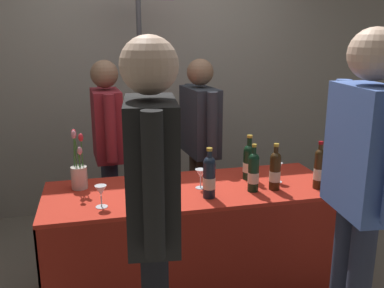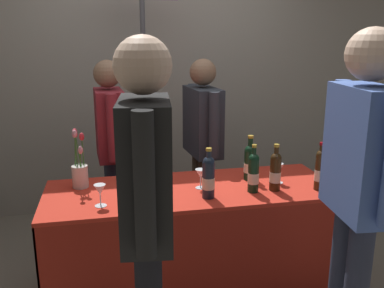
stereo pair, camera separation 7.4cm
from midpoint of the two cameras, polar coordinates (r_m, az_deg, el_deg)
back_partition at (r=4.20m, az=-4.17°, el=11.43°), size 6.40×0.12×3.00m
tasting_table at (r=2.85m, az=0.75°, el=-10.42°), size 1.90×0.70×0.76m
featured_wine_bottle at (r=2.74m, az=12.08°, el=-3.60°), size 0.07×0.07×0.31m
display_bottle_0 at (r=2.56m, az=3.09°, el=-4.46°), size 0.08×0.08×0.32m
display_bottle_1 at (r=2.69m, az=9.17°, el=-3.83°), size 0.07×0.07×0.31m
display_bottle_2 at (r=2.91m, az=8.62°, el=-2.39°), size 0.08×0.08×0.31m
display_bottle_3 at (r=2.82m, az=17.80°, el=-3.30°), size 0.07×0.07×0.32m
wine_glass_near_vendor at (r=2.89m, az=12.47°, el=-3.43°), size 0.07×0.07×0.14m
wine_glass_mid at (r=2.50m, az=-11.64°, el=-6.25°), size 0.07×0.07×0.13m
wine_glass_near_taster at (r=2.73m, az=1.95°, el=-4.18°), size 0.07×0.07×0.13m
flower_vase at (r=2.82m, az=-14.36°, el=-3.54°), size 0.10×0.11×0.40m
vendor_presenter at (r=3.44m, az=2.06°, el=1.19°), size 0.25×0.62×1.55m
vendor_assistant at (r=3.38m, az=-10.45°, el=0.54°), size 0.24×0.57×1.55m
taster_foreground_right at (r=1.82m, az=-5.06°, el=-7.51°), size 0.26×0.57×1.74m
taster_foreground_left at (r=2.18m, az=22.82°, el=-4.10°), size 0.25×0.59×1.77m
booth_signpost at (r=3.68m, az=-5.98°, el=9.00°), size 0.60×0.04×2.21m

